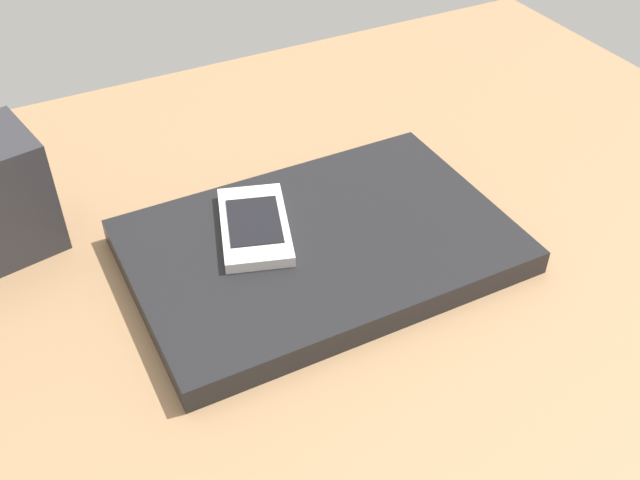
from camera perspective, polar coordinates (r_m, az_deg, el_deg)
desk_surface at (r=74.02cm, az=-2.93°, el=-1.40°), size 120.00×80.00×3.00cm
laptop_closed at (r=71.10cm, az=0.00°, el=-0.47°), size 35.67×23.86×2.47cm
cell_phone_on_laptop at (r=70.90cm, az=-5.05°, el=1.11°), size 9.58×13.03×1.23cm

